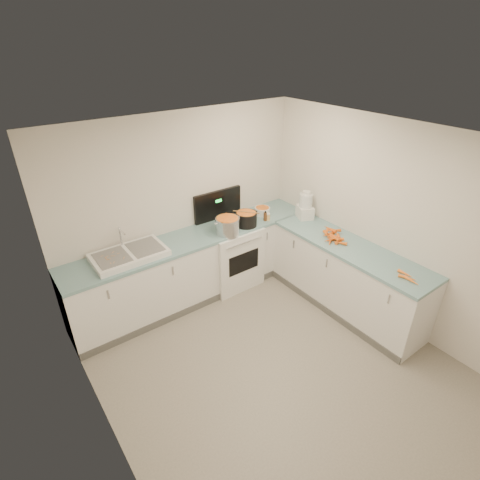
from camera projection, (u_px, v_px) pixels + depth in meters
floor at (276, 367)px, 4.20m from camera, size 3.50×4.00×0.00m
ceiling at (291, 146)px, 2.99m from camera, size 3.50×4.00×0.00m
wall_back at (182, 207)px, 5.01m from camera, size 3.50×0.00×2.50m
wall_left at (101, 357)px, 2.69m from camera, size 0.00×4.00×2.50m
wall_right at (391, 227)px, 4.50m from camera, size 0.00×4.00×2.50m
counter_back at (197, 266)px, 5.17m from camera, size 3.50×0.62×0.94m
counter_right at (346, 277)px, 4.94m from camera, size 0.62×2.20×0.94m
stove at (230, 254)px, 5.45m from camera, size 0.76×0.65×1.36m
sink at (129, 254)px, 4.46m from camera, size 0.86×0.52×0.31m
steel_pot at (227, 226)px, 4.98m from camera, size 0.41×0.41×0.24m
black_pot at (246, 220)px, 5.18m from camera, size 0.30×0.30×0.21m
wooden_spoon at (246, 212)px, 5.12m from camera, size 0.25×0.29×0.02m
mixing_bowl at (262, 211)px, 5.52m from camera, size 0.29×0.29×0.11m
extract_bottle at (265, 217)px, 5.32m from camera, size 0.05×0.05×0.12m
spice_jar at (268, 217)px, 5.34m from camera, size 0.05×0.05×0.09m
food_processor at (305, 206)px, 5.35m from camera, size 0.28×0.30×0.41m
carrot_pile at (333, 236)px, 4.86m from camera, size 0.40×0.47×0.09m
peeled_carrots at (408, 277)px, 4.08m from camera, size 0.13×0.29×0.04m
peelings at (110, 257)px, 4.33m from camera, size 0.24×0.28×0.01m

